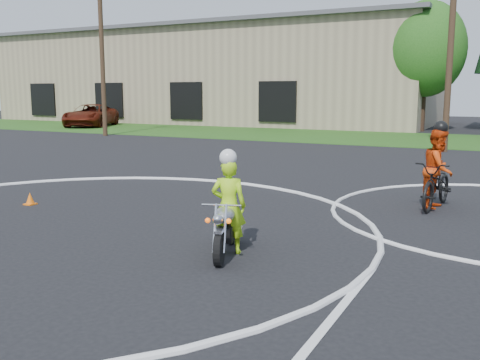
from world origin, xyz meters
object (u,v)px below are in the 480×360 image
at_px(primary_motorcycle, 226,228).
at_px(rider_primary_grp, 229,203).
at_px(pickup_grp, 91,115).
at_px(rider_second_grp, 438,178).

relative_size(primary_motorcycle, rider_primary_grp, 0.99).
distance_m(rider_primary_grp, pickup_grp, 35.72).
xyz_separation_m(primary_motorcycle, rider_primary_grp, (-0.01, 0.13, 0.39)).
height_order(rider_second_grp, pickup_grp, rider_second_grp).
bearing_deg(rider_second_grp, primary_motorcycle, -109.02).
distance_m(rider_primary_grp, rider_second_grp, 5.99).
xyz_separation_m(rider_primary_grp, pickup_grp, (-25.77, 24.74, 0.02)).
bearing_deg(rider_second_grp, rider_primary_grp, -109.68).
height_order(primary_motorcycle, rider_second_grp, rider_second_grp).
bearing_deg(pickup_grp, primary_motorcycle, -66.96).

